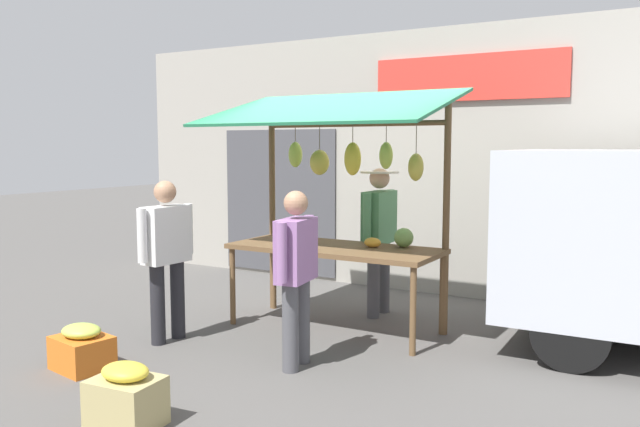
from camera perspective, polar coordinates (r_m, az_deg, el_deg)
name	(u,v)px	position (r m, az deg, el deg)	size (l,w,h in m)	color
ground_plane	(334,329)	(6.91, 1.28, -10.14)	(40.00, 40.00, 0.00)	#514F4C
street_backdrop	(413,162)	(8.63, 8.25, 4.49)	(9.00, 0.30, 3.40)	#9E998E
market_stall	(339,182)	(6.67, 1.67, 2.84)	(2.50, 1.46, 2.50)	brown
vendor_with_sunhat	(379,229)	(7.29, 5.24, -1.34)	(0.43, 0.71, 1.67)	#4C4C51
shopper_in_striped_shirt	(296,268)	(5.57, -2.12, -4.79)	(0.29, 0.66, 1.54)	#4C4C51
shopper_in_grey_tee	(167,250)	(6.48, -13.40, -3.14)	(0.25, 0.68, 1.59)	#232328
produce_crate_near	(82,349)	(6.03, -20.28, -11.13)	(0.53, 0.46, 0.40)	#D1661E
produce_crate_side	(126,397)	(4.78, -16.76, -15.28)	(0.50, 0.41, 0.45)	tan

